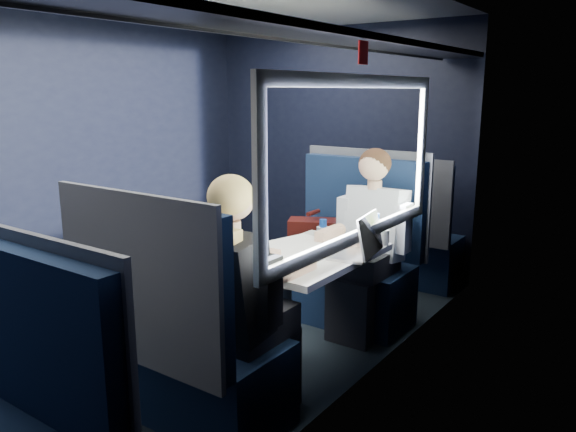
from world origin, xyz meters
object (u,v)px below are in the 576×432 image
Objects in this scene: man at (369,234)px; bottle_small at (376,233)px; seat_bay_near at (347,262)px; woman at (239,290)px; seat_bay_far at (181,348)px; seat_row_front at (399,239)px; laptop at (360,245)px; cup at (383,237)px; table at (306,265)px.

bottle_small is at bearing -57.70° from man.
seat_bay_near is 1.63m from woman.
bottle_small is (0.23, -0.36, 0.12)m from man.
seat_bay_far is 0.43m from woman.
seat_row_front is at bearing 88.80° from seat_bay_near.
laptop is (0.48, -1.68, 0.40)m from seat_row_front.
bottle_small is at bearing -71.82° from seat_row_front.
laptop is at bearing -73.97° from seat_row_front.
seat_row_front is 5.29× the size of bottle_small.
seat_bay_far is 0.95× the size of man.
seat_row_front reaches higher than cup.
seat_bay_near is 0.75m from cup.
man is 13.79× the size of cup.
man is 6.03× the size of bottle_small.
man is at bearing 131.64° from cup.
seat_row_front is at bearing 102.83° from man.
seat_row_front is 3.00× the size of laptop.
man is 0.35m from cup.
laptop is 4.03× the size of cup.
seat_bay_far is 1.09× the size of seat_row_front.
seat_row_front is 0.88× the size of woman.
seat_row_front reaches higher than laptop.
man is at bearing -77.17° from seat_row_front.
table is at bearing -158.21° from laptop.
table is 0.93m from seat_bay_near.
cup is (0.23, 1.15, 0.06)m from woman.
table is at bearing 95.45° from woman.
bottle_small is at bearing 68.36° from seat_bay_far.
seat_bay_far is at bearing -90.00° from seat_row_front.
seat_bay_near is 0.92m from seat_row_front.
seat_bay_near is 13.14× the size of cup.
man reaches higher than table.
man is at bearing 80.97° from seat_bay_far.
woman is at bearing -101.33° from cup.
seat_bay_near reaches higher than seat_row_front.
seat_bay_far is at bearing -99.03° from man.
seat_bay_near reaches higher than table.
seat_bay_far reaches higher than laptop.
seat_bay_far is at bearing -146.18° from woman.
table is 0.76× the size of man.
woman is (0.07, -0.71, 0.06)m from table.
man is at bearing 122.30° from bottle_small.
woman reaches higher than table.
seat_row_front is at bearing 109.49° from cup.
cup is at bearing 90.00° from bottle_small.
seat_bay_far is at bearing -101.78° from table.
laptop is at bearing -89.71° from cup.
seat_row_front is (0.02, 0.92, -0.02)m from seat_bay_near.
bottle_small is (0.48, 1.21, 0.42)m from seat_bay_far.
cup reaches higher than table.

